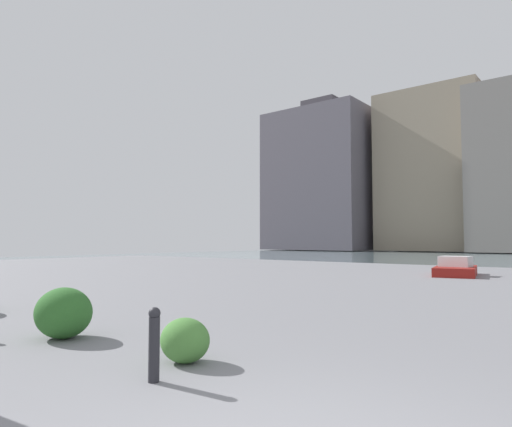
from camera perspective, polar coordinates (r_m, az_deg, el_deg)
building_annex at (r=73.38m, az=21.57°, el=4.86°), size 14.67×11.57×23.51m
building_highrise at (r=77.09m, az=8.57°, el=4.12°), size 16.86×13.57×25.20m
bollard_near at (r=5.17m, az=-12.73°, el=-15.63°), size 0.13×0.13×0.80m
shrub_round at (r=5.89m, az=-8.95°, el=-15.53°), size 0.65×0.58×0.55m
shrub_wide at (r=7.77m, az=-23.12°, el=-11.46°), size 0.92×0.83×0.78m
boat at (r=21.53m, az=23.90°, el=-6.59°), size 2.22×3.63×0.95m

